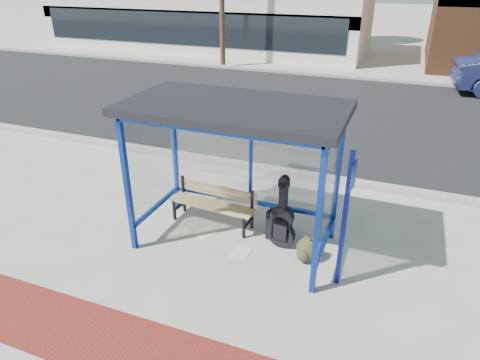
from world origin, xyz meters
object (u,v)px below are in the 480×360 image
at_px(bench, 214,202).
at_px(backpack, 306,250).
at_px(suitcase, 277,226).
at_px(guitar_bag, 282,223).

distance_m(bench, backpack, 1.92).
height_order(suitcase, backpack, suitcase).
relative_size(guitar_bag, backpack, 3.03).
height_order(bench, backpack, bench).
relative_size(bench, backpack, 3.99).
bearing_deg(suitcase, guitar_bag, -40.96).
height_order(guitar_bag, backpack, guitar_bag).
distance_m(suitcase, backpack, 0.74).
distance_m(guitar_bag, backpack, 0.60).
bearing_deg(bench, suitcase, -0.82).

